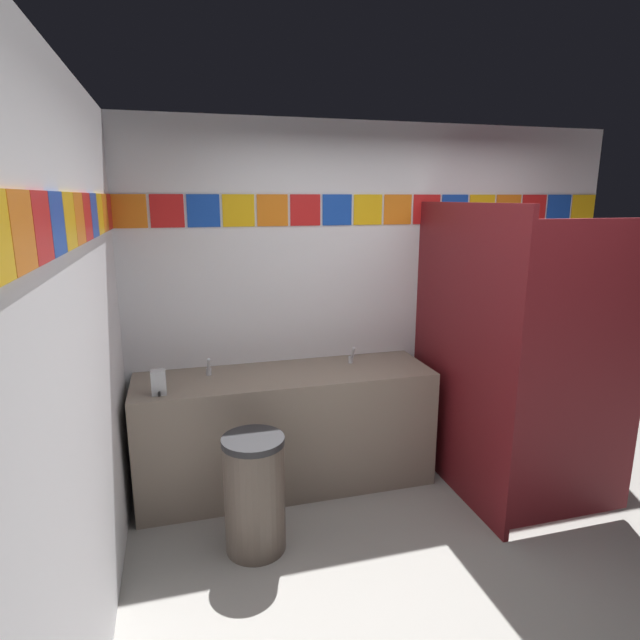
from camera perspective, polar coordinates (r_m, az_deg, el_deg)
name	(u,v)px	position (r m, az deg, el deg)	size (l,w,h in m)	color
ground_plane	(482,581)	(3.35, 17.19, -25.53)	(8.44, 8.44, 0.00)	gray
wall_back	(378,296)	(4.15, 6.37, 2.63)	(3.84, 0.09, 2.60)	silver
wall_side	(70,392)	(2.33, -25.56, -7.10)	(0.09, 3.19, 2.60)	silver
vanity_counter	(286,428)	(3.87, -3.69, -11.67)	(2.09, 0.61, 0.85)	gray
faucet_left	(209,369)	(3.72, -12.00, -5.20)	(0.04, 0.10, 0.14)	silver
faucet_right	(352,357)	(3.91, 3.47, -4.02)	(0.04, 0.10, 0.14)	silver
soap_dispenser	(159,382)	(3.45, -17.15, -6.51)	(0.09, 0.09, 0.16)	#B7BABF
stall_divider	(503,362)	(3.63, 19.31, -4.31)	(0.92, 1.33, 2.03)	maroon
toilet	(500,422)	(4.52, 19.04, -10.47)	(0.39, 0.49, 0.74)	white
trash_bin	(255,494)	(3.27, -7.13, -18.25)	(0.37, 0.37, 0.72)	brown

